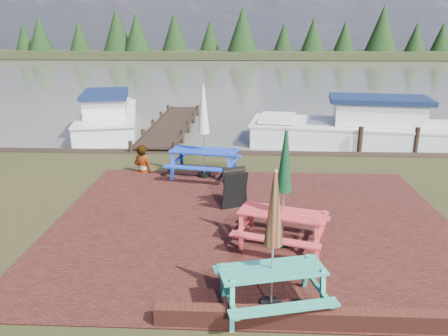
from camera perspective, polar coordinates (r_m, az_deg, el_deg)
ground at (r=9.10m, az=3.77°, el=-9.90°), size 120.00×120.00×0.00m
paving at (r=9.99m, az=3.68°, el=-7.22°), size 9.00×7.50×0.02m
brick_wall at (r=7.34m, az=21.95°, el=-17.23°), size 6.21×1.79×0.30m
water at (r=45.28m, az=3.00°, el=12.12°), size 120.00×60.00×0.02m
far_treeline at (r=74.09m, az=2.97°, el=16.72°), size 120.00×10.00×8.10m
picnic_table_teal at (r=6.86m, az=6.34°, el=-12.20°), size 1.93×1.80×2.26m
picnic_table_red at (r=8.76m, az=7.73°, el=-5.08°), size 2.12×1.99×2.41m
picnic_table_blue at (r=12.85m, az=-2.64°, el=2.91°), size 2.25×2.07×2.72m
chalkboard at (r=10.67m, az=1.43°, el=-2.69°), size 0.65×0.79×0.97m
jetty at (r=20.05m, az=-6.85°, el=5.63°), size 1.76×9.08×1.00m
boat_jetty at (r=20.66m, az=-14.87°, el=6.36°), size 3.97×7.42×2.05m
boat_near at (r=18.12m, az=16.89°, el=4.79°), size 8.22×3.85×2.14m
person at (r=13.46m, az=-10.68°, el=2.95°), size 0.75×0.63×1.75m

